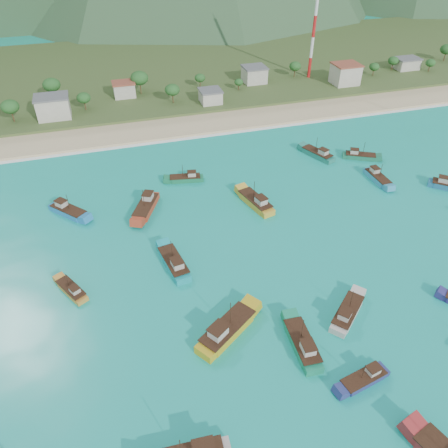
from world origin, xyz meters
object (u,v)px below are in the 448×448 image
object	(u,v)px
boat_8	(146,207)
boat_16	(256,202)
boat_23	(227,330)
boat_19	(377,178)
boat_11	(72,291)
boat_7	(360,156)
boat_15	(186,179)
boat_24	(364,379)
radio_tower	(316,15)
boat_18	(68,211)
boat_0	(302,344)
boat_14	(347,313)
boat_9	(317,154)
boat_1	(174,264)

from	to	relation	value
boat_8	boat_16	world-z (taller)	boat_16
boat_8	boat_23	xyz separation A→B (m)	(8.11, -42.72, 0.13)
boat_8	boat_19	xyz separation A→B (m)	(63.28, -3.87, -0.20)
boat_11	boat_19	world-z (taller)	boat_19
boat_7	boat_15	distance (m)	52.62
boat_16	boat_19	distance (m)	36.38
boat_23	boat_24	world-z (taller)	boat_23
radio_tower	boat_11	world-z (taller)	radio_tower
radio_tower	boat_23	bearing A→B (deg)	-121.29
boat_15	boat_18	xyz separation A→B (m)	(-31.18, -7.06, 0.15)
boat_11	radio_tower	bearing A→B (deg)	15.71
boat_0	boat_23	xyz separation A→B (m)	(-11.75, 6.50, 0.21)
boat_0	boat_19	bearing A→B (deg)	49.28
boat_19	boat_23	xyz separation A→B (m)	(-55.17, -38.85, 0.33)
boat_11	boat_23	world-z (taller)	boat_23
boat_0	boat_7	world-z (taller)	boat_0
boat_14	boat_15	xyz separation A→B (m)	(-18.34, 55.97, -0.13)
boat_7	boat_23	distance (m)	76.67
boat_15	boat_16	world-z (taller)	boat_16
boat_0	boat_14	bearing A→B (deg)	23.56
boat_24	boat_15	bearing A→B (deg)	0.38
boat_16	boat_7	bearing A→B (deg)	5.91
boat_16	boat_23	size ratio (longest dim) A/B	0.96
boat_9	boat_14	bearing A→B (deg)	-134.19
boat_1	boat_14	size ratio (longest dim) A/B	1.19
boat_1	boat_18	bearing A→B (deg)	119.40
radio_tower	boat_7	bearing A→B (deg)	-102.41
boat_9	boat_7	bearing A→B (deg)	-44.42
radio_tower	boat_18	size ratio (longest dim) A/B	4.68
boat_18	boat_24	distance (m)	76.73
boat_9	boat_11	world-z (taller)	boat_9
boat_7	boat_24	world-z (taller)	boat_7
boat_8	boat_19	distance (m)	63.40
boat_0	boat_9	size ratio (longest dim) A/B	1.01
boat_8	boat_24	size ratio (longest dim) A/B	1.34
boat_0	boat_23	bearing A→B (deg)	154.10
boat_18	boat_19	bearing A→B (deg)	133.14
boat_7	boat_1	bearing A→B (deg)	-36.29
boat_14	boat_24	distance (m)	13.69
boat_11	boat_23	xyz separation A→B (m)	(26.45, -18.62, 0.51)
boat_7	boat_11	size ratio (longest dim) A/B	1.17
boat_18	boat_23	distance (m)	53.67
boat_23	boat_24	distance (m)	24.11
boat_1	boat_24	distance (m)	43.00
boat_0	boat_11	size ratio (longest dim) A/B	1.33
boat_23	radio_tower	bearing A→B (deg)	114.23
radio_tower	boat_24	xyz separation A→B (m)	(-53.08, -133.22, -24.98)
boat_24	boat_14	bearing A→B (deg)	-29.12
radio_tower	boat_8	xyz separation A→B (m)	(-79.73, -75.09, -24.65)
boat_7	boat_19	xyz separation A→B (m)	(-1.81, -12.44, 0.03)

